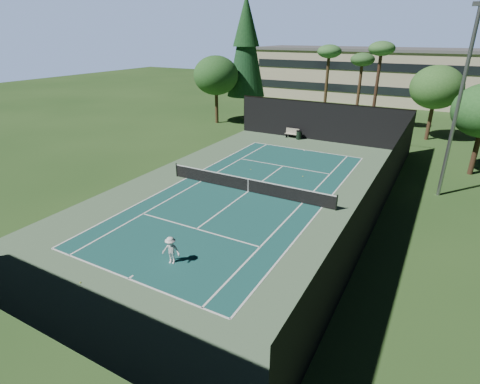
{
  "coord_description": "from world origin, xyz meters",
  "views": [
    {
      "loc": [
        11.51,
        -21.94,
        10.53
      ],
      "look_at": [
        1.0,
        -3.0,
        1.3
      ],
      "focal_mm": 28.0,
      "sensor_mm": 36.0,
      "label": 1
    }
  ],
  "objects_px": {
    "player": "(171,250)",
    "tennis_ball_a": "(80,283)",
    "tennis_ball_d": "(251,169)",
    "tennis_ball_b": "(231,176)",
    "tennis_ball_c": "(303,176)",
    "park_bench": "(292,133)",
    "trash_bin": "(299,135)",
    "tennis_net": "(248,185)"
  },
  "relations": [
    {
      "from": "tennis_ball_d",
      "to": "park_bench",
      "type": "xyz_separation_m",
      "value": [
        -0.83,
        11.36,
        0.52
      ]
    },
    {
      "from": "tennis_net",
      "to": "tennis_ball_a",
      "type": "relative_size",
      "value": 185.48
    },
    {
      "from": "tennis_ball_b",
      "to": "tennis_ball_d",
      "type": "bearing_deg",
      "value": 73.65
    },
    {
      "from": "tennis_net",
      "to": "tennis_ball_c",
      "type": "relative_size",
      "value": 180.34
    },
    {
      "from": "tennis_ball_a",
      "to": "tennis_ball_d",
      "type": "distance_m",
      "value": 17.45
    },
    {
      "from": "tennis_ball_d",
      "to": "tennis_ball_c",
      "type": "bearing_deg",
      "value": 6.71
    },
    {
      "from": "tennis_ball_d",
      "to": "tennis_ball_b",
      "type": "bearing_deg",
      "value": -106.35
    },
    {
      "from": "tennis_ball_b",
      "to": "trash_bin",
      "type": "xyz_separation_m",
      "value": [
        0.65,
        13.29,
        0.44
      ]
    },
    {
      "from": "tennis_ball_c",
      "to": "trash_bin",
      "type": "bearing_deg",
      "value": 112.6
    },
    {
      "from": "trash_bin",
      "to": "tennis_ball_b",
      "type": "bearing_deg",
      "value": -92.8
    },
    {
      "from": "player",
      "to": "trash_bin",
      "type": "distance_m",
      "value": 25.39
    },
    {
      "from": "park_bench",
      "to": "tennis_ball_b",
      "type": "bearing_deg",
      "value": -89.19
    },
    {
      "from": "tennis_ball_d",
      "to": "trash_bin",
      "type": "bearing_deg",
      "value": 89.95
    },
    {
      "from": "tennis_ball_c",
      "to": "park_bench",
      "type": "relative_size",
      "value": 0.05
    },
    {
      "from": "tennis_net",
      "to": "tennis_ball_c",
      "type": "bearing_deg",
      "value": 63.35
    },
    {
      "from": "tennis_ball_c",
      "to": "trash_bin",
      "type": "distance_m",
      "value": 11.47
    },
    {
      "from": "park_bench",
      "to": "tennis_ball_d",
      "type": "bearing_deg",
      "value": -85.8
    },
    {
      "from": "tennis_ball_c",
      "to": "tennis_ball_d",
      "type": "xyz_separation_m",
      "value": [
        -4.41,
        -0.52,
        -0.01
      ]
    },
    {
      "from": "tennis_ball_a",
      "to": "trash_bin",
      "type": "distance_m",
      "value": 28.56
    },
    {
      "from": "player",
      "to": "tennis_ball_d",
      "type": "height_order",
      "value": "player"
    },
    {
      "from": "player",
      "to": "tennis_ball_d",
      "type": "xyz_separation_m",
      "value": [
        -2.94,
        14.11,
        -0.7
      ]
    },
    {
      "from": "tennis_ball_b",
      "to": "trash_bin",
      "type": "distance_m",
      "value": 13.31
    },
    {
      "from": "tennis_net",
      "to": "park_bench",
      "type": "height_order",
      "value": "tennis_net"
    },
    {
      "from": "tennis_net",
      "to": "tennis_ball_a",
      "type": "xyz_separation_m",
      "value": [
        -1.69,
        -13.18,
        -0.52
      ]
    },
    {
      "from": "tennis_ball_a",
      "to": "tennis_ball_d",
      "type": "xyz_separation_m",
      "value": [
        -0.32,
        17.45,
        -0.0
      ]
    },
    {
      "from": "tennis_ball_a",
      "to": "park_bench",
      "type": "relative_size",
      "value": 0.05
    },
    {
      "from": "player",
      "to": "trash_bin",
      "type": "relative_size",
      "value": 1.54
    },
    {
      "from": "tennis_ball_b",
      "to": "tennis_ball_c",
      "type": "xyz_separation_m",
      "value": [
        5.06,
        2.71,
        -0.0
      ]
    },
    {
      "from": "tennis_ball_b",
      "to": "tennis_ball_a",
      "type": "bearing_deg",
      "value": -86.4
    },
    {
      "from": "tennis_ball_a",
      "to": "tennis_ball_c",
      "type": "xyz_separation_m",
      "value": [
        4.1,
        17.97,
        0.0
      ]
    },
    {
      "from": "tennis_ball_a",
      "to": "tennis_ball_b",
      "type": "relative_size",
      "value": 0.94
    },
    {
      "from": "player",
      "to": "tennis_ball_b",
      "type": "bearing_deg",
      "value": 93.38
    },
    {
      "from": "tennis_ball_b",
      "to": "park_bench",
      "type": "bearing_deg",
      "value": 90.81
    },
    {
      "from": "player",
      "to": "park_bench",
      "type": "distance_m",
      "value": 25.75
    },
    {
      "from": "tennis_ball_a",
      "to": "player",
      "type": "bearing_deg",
      "value": 51.79
    },
    {
      "from": "tennis_ball_c",
      "to": "tennis_net",
      "type": "bearing_deg",
      "value": -116.65
    },
    {
      "from": "tennis_ball_b",
      "to": "tennis_ball_d",
      "type": "height_order",
      "value": "tennis_ball_b"
    },
    {
      "from": "player",
      "to": "tennis_ball_a",
      "type": "distance_m",
      "value": 4.3
    },
    {
      "from": "tennis_ball_b",
      "to": "tennis_ball_c",
      "type": "height_order",
      "value": "tennis_ball_b"
    },
    {
      "from": "tennis_ball_a",
      "to": "park_bench",
      "type": "distance_m",
      "value": 28.83
    },
    {
      "from": "tennis_net",
      "to": "player",
      "type": "bearing_deg",
      "value": -84.6
    },
    {
      "from": "tennis_ball_b",
      "to": "tennis_ball_c",
      "type": "relative_size",
      "value": 1.04
    }
  ]
}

